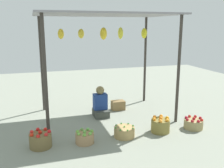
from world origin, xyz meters
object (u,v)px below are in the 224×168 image
at_px(basket_green_apples, 85,137).
at_px(basket_green_chilies, 124,132).
at_px(basket_red_tomatoes, 41,140).
at_px(wooden_crate_near_vendor, 118,105).
at_px(basket_red_apples, 193,124).
at_px(vendor_person, 100,105).
at_px(basket_oranges, 160,125).

distance_m(basket_green_apples, basket_green_chilies, 0.84).
distance_m(basket_red_tomatoes, wooden_crate_near_vendor, 2.70).
bearing_deg(basket_green_chilies, basket_red_apples, -1.36).
relative_size(vendor_person, basket_green_apples, 2.13).
distance_m(basket_green_apples, wooden_crate_near_vendor, 2.17).
relative_size(basket_green_apples, basket_red_apples, 0.87).
height_order(basket_green_apples, basket_oranges, basket_oranges).
bearing_deg(basket_oranges, basket_green_apples, -178.61).
relative_size(basket_red_tomatoes, basket_red_apples, 1.00).
height_order(basket_red_tomatoes, basket_green_chilies, basket_red_tomatoes).
relative_size(basket_green_chilies, basket_red_apples, 1.02).
height_order(basket_green_chilies, wooden_crate_near_vendor, wooden_crate_near_vendor).
bearing_deg(vendor_person, basket_green_apples, -116.22).
xyz_separation_m(vendor_person, wooden_crate_near_vendor, (0.59, 0.35, -0.17)).
relative_size(basket_green_apples, basket_oranges, 0.91).
xyz_separation_m(basket_red_tomatoes, basket_oranges, (2.51, -0.04, 0.01)).
height_order(basket_green_apples, basket_red_apples, basket_green_apples).
bearing_deg(basket_oranges, basket_red_apples, -2.92).
bearing_deg(basket_green_chilies, vendor_person, 96.50).
xyz_separation_m(basket_green_apples, basket_oranges, (1.68, 0.04, 0.04)).
bearing_deg(basket_red_tomatoes, wooden_crate_near_vendor, 38.34).
xyz_separation_m(basket_red_tomatoes, basket_green_chilies, (1.68, -0.04, -0.04)).
relative_size(basket_oranges, basket_red_apples, 0.96).
bearing_deg(basket_red_tomatoes, basket_oranges, -0.84).
bearing_deg(vendor_person, basket_oranges, -53.96).
xyz_separation_m(vendor_person, basket_green_chilies, (0.15, -1.36, -0.19)).
bearing_deg(vendor_person, basket_green_chilies, -83.50).
distance_m(vendor_person, basket_green_chilies, 1.38).
bearing_deg(basket_red_apples, basket_red_tomatoes, 178.65).
bearing_deg(vendor_person, wooden_crate_near_vendor, 30.79).
xyz_separation_m(basket_green_apples, basket_red_apples, (2.48, -0.00, -0.00)).
height_order(basket_red_apples, wooden_crate_near_vendor, basket_red_apples).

